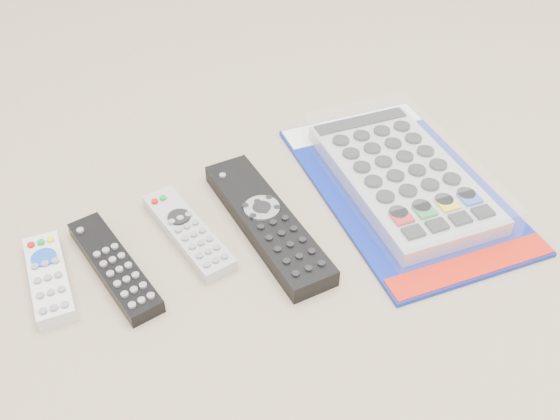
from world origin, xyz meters
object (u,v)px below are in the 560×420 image
remote_small_grey (49,278)px  remote_slim_black (114,266)px  jumbo_remote_packaged (402,175)px  remote_large_black (267,222)px  remote_silver_dvd (188,232)px

remote_small_grey → remote_slim_black: size_ratio=0.78×
remote_small_grey → jumbo_remote_packaged: jumbo_remote_packaged is taller
jumbo_remote_packaged → remote_small_grey: bearing=-179.1°
remote_slim_black → remote_large_black: 0.19m
remote_large_black → jumbo_remote_packaged: jumbo_remote_packaged is taller
remote_silver_dvd → remote_slim_black: bearing=-178.5°
remote_slim_black → jumbo_remote_packaged: (0.39, -0.06, 0.01)m
remote_slim_black → jumbo_remote_packaged: jumbo_remote_packaged is taller
remote_small_grey → remote_slim_black: 0.07m
remote_small_grey → remote_slim_black: (0.07, -0.02, -0.00)m
remote_silver_dvd → jumbo_remote_packaged: bearing=-15.1°
remote_slim_black → remote_silver_dvd: 0.10m
remote_large_black → jumbo_remote_packaged: size_ratio=0.64×
remote_small_grey → remote_large_black: size_ratio=0.55×
remote_small_grey → remote_large_black: (0.26, -0.06, 0.00)m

